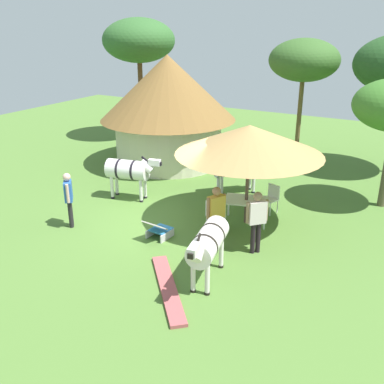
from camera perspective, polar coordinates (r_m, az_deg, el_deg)
The scene contains 16 objects.
ground_plane at distance 13.40m, azimuth -3.75°, elevation -4.03°, with size 36.00×36.00×0.00m, color #4E7430.
thatched_hut at distance 18.49m, azimuth -3.13°, elevation 11.19°, with size 5.59×5.59×4.47m.
shade_umbrella at distance 12.66m, azimuth 7.42°, elevation 6.71°, with size 4.26×4.26×2.99m.
patio_dining_table at distance 13.27m, azimuth 7.03°, elevation -1.32°, with size 1.48×1.21×0.74m.
patio_chair_near_lawn at distance 12.69m, azimuth 2.76°, elevation -2.92°, with size 0.59×0.58×0.90m.
patio_chair_east_end at distance 14.15m, azimuth 10.23°, elevation -0.60°, with size 0.56×0.54×0.90m.
guest_beside_umbrella at distance 11.43m, azimuth 8.37°, elevation -3.18°, with size 0.47×0.48×1.71m.
guest_behind_table at distance 11.64m, azimuth 3.14°, elevation -2.50°, with size 0.40×0.56×1.71m.
standing_watcher at distance 13.27m, azimuth -15.66°, elevation -0.37°, with size 0.45×0.48×1.66m.
striped_lounge_chair at distance 12.43m, azimuth -4.35°, elevation -4.86°, with size 0.61×0.85×0.63m.
zebra_nearest_camera at distance 14.98m, azimuth -8.13°, elevation 2.80°, with size 2.06×0.94×1.56m.
zebra_by_umbrella at distance 15.45m, azimuth 5.97°, elevation 3.30°, with size 1.77×1.73×1.51m.
zebra_toward_hut at distance 10.13m, azimuth 2.01°, elevation -6.63°, with size 0.90×2.27×1.52m.
acacia_tree_right_background at distance 19.35m, azimuth 14.29°, elevation 16.13°, with size 2.89×2.89×5.06m.
acacia_tree_left_background at distance 22.57m, azimuth -6.89°, elevation 18.83°, with size 3.50×3.50×5.86m.
brick_patio_kerb at distance 10.29m, azimuth -3.12°, elevation -12.26°, with size 2.80×0.36×0.08m, color #A64D4E.
Camera 1 is at (6.68, -10.09, 5.74)m, focal length 41.27 mm.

